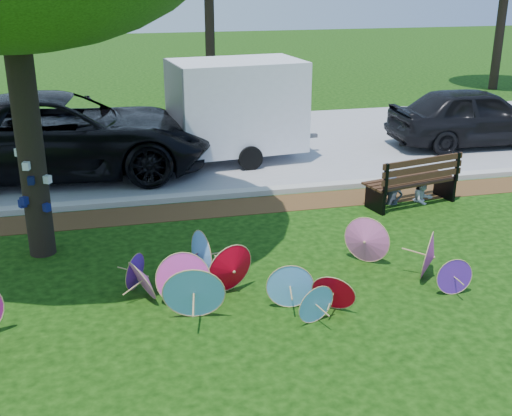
# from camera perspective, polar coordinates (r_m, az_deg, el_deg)

# --- Properties ---
(ground) EXTENTS (90.00, 90.00, 0.00)m
(ground) POSITION_cam_1_polar(r_m,az_deg,el_deg) (9.12, -0.12, -9.85)
(ground) COLOR black
(ground) RESTS_ON ground
(mulch_strip) EXTENTS (90.00, 1.00, 0.01)m
(mulch_strip) POSITION_cam_1_polar(r_m,az_deg,el_deg) (13.13, -4.68, -0.16)
(mulch_strip) COLOR #472D16
(mulch_strip) RESTS_ON ground
(curb) EXTENTS (90.00, 0.30, 0.12)m
(curb) POSITION_cam_1_polar(r_m,az_deg,el_deg) (13.76, -5.15, 1.05)
(curb) COLOR #B7B5AD
(curb) RESTS_ON ground
(street) EXTENTS (90.00, 8.00, 0.01)m
(street) POSITION_cam_1_polar(r_m,az_deg,el_deg) (17.72, -7.17, 5.19)
(street) COLOR gray
(street) RESTS_ON ground
(parasol_pile) EXTENTS (7.50, 2.24, 0.89)m
(parasol_pile) POSITION_cam_1_polar(r_m,az_deg,el_deg) (9.50, -1.66, -5.93)
(parasol_pile) COLOR #62ACF4
(parasol_pile) RESTS_ON ground
(black_van) EXTENTS (7.17, 3.71, 1.93)m
(black_van) POSITION_cam_1_polar(r_m,az_deg,el_deg) (15.84, -16.82, 6.25)
(black_van) COLOR black
(black_van) RESTS_ON ground
(dark_pickup) EXTENTS (4.83, 2.08, 1.63)m
(dark_pickup) POSITION_cam_1_polar(r_m,az_deg,el_deg) (18.87, 18.91, 7.71)
(dark_pickup) COLOR black
(dark_pickup) RESTS_ON ground
(cargo_trailer) EXTENTS (3.37, 2.33, 2.82)m
(cargo_trailer) POSITION_cam_1_polar(r_m,az_deg,el_deg) (16.35, -1.69, 9.12)
(cargo_trailer) COLOR white
(cargo_trailer) RESTS_ON ground
(park_bench) EXTENTS (2.15, 1.20, 1.06)m
(park_bench) POSITION_cam_1_polar(r_m,az_deg,el_deg) (13.67, 13.55, 2.49)
(park_bench) COLOR black
(park_bench) RESTS_ON ground
(person_left) EXTENTS (0.48, 0.36, 1.18)m
(person_left) POSITION_cam_1_polar(r_m,az_deg,el_deg) (13.54, 12.15, 2.70)
(person_left) COLOR #373D4B
(person_left) RESTS_ON ground
(person_right) EXTENTS (0.61, 0.53, 1.06)m
(person_right) POSITION_cam_1_polar(r_m,az_deg,el_deg) (13.87, 14.76, 2.64)
(person_right) COLOR silver
(person_right) RESTS_ON ground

